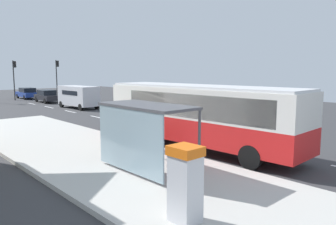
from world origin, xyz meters
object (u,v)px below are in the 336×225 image
object	(u,v)px
recycling_bin_yellow	(143,139)
bus_shelter	(140,121)
recycling_bin_green	(126,135)
recycling_bin_blue	(152,141)
ticket_machine	(185,183)
sedan_far	(47,96)
bus	(198,113)
traffic_light_median	(14,74)
sedan_near	(27,93)
white_van	(78,95)
recycling_bin_red	(134,137)
traffic_light_near_side	(57,73)

from	to	relation	value
recycling_bin_yellow	bus_shelter	bearing A→B (deg)	-129.35
recycling_bin_green	recycling_bin_blue	bearing A→B (deg)	-90.00
ticket_machine	bus_shelter	bearing A→B (deg)	66.93
sedan_far	recycling_bin_yellow	xyz separation A→B (m)	(-6.50, -27.27, -0.14)
recycling_bin_yellow	bus_shelter	world-z (taller)	bus_shelter
bus	ticket_machine	world-z (taller)	bus
sedan_far	traffic_light_median	bearing A→B (deg)	108.64
ticket_machine	recycling_bin_yellow	size ratio (longest dim) A/B	2.04
sedan_near	traffic_light_median	distance (m)	3.46
sedan_far	recycling_bin_green	world-z (taller)	sedan_far
recycling_bin_yellow	bus_shelter	xyz separation A→B (m)	(-2.21, -2.70, 1.44)
white_van	bus_shelter	distance (m)	23.26
recycling_bin_yellow	recycling_bin_red	xyz separation A→B (m)	(0.00, 0.70, 0.00)
sedan_near	traffic_light_near_side	xyz separation A→B (m)	(3.20, -2.76, 2.72)
bus	traffic_light_median	size ratio (longest dim) A/B	2.13
recycling_bin_blue	recycling_bin_yellow	size ratio (longest dim) A/B	1.00
sedan_far	recycling_bin_yellow	distance (m)	28.03
sedan_far	bus_shelter	xyz separation A→B (m)	(-8.71, -29.97, 1.31)
recycling_bin_blue	traffic_light_near_side	xyz separation A→B (m)	(9.70, 32.02, 2.86)
recycling_bin_yellow	traffic_light_near_side	distance (m)	32.91
sedan_far	recycling_bin_yellow	bearing A→B (deg)	-103.41
traffic_light_near_side	recycling_bin_yellow	bearing A→B (deg)	-107.20
traffic_light_median	traffic_light_near_side	bearing A→B (deg)	-17.42
ticket_machine	recycling_bin_red	world-z (taller)	ticket_machine
bus	recycling_bin_yellow	bearing A→B (deg)	152.09
bus	traffic_light_median	bearing A→B (deg)	86.47
recycling_bin_blue	recycling_bin_yellow	xyz separation A→B (m)	(0.00, 0.70, 0.00)
bus	sedan_near	bearing A→B (deg)	83.53
sedan_near	recycling_bin_blue	distance (m)	35.38
ticket_machine	recycling_bin_yellow	xyz separation A→B (m)	(3.92, 6.72, -0.52)
bus	traffic_light_near_side	world-z (taller)	traffic_light_near_side
traffic_light_near_side	recycling_bin_red	bearing A→B (deg)	-107.57
recycling_bin_green	ticket_machine	bearing A→B (deg)	-115.80
sedan_far	traffic_light_near_side	size ratio (longest dim) A/B	0.84
bus	recycling_bin_green	xyz separation A→B (m)	(-2.49, 2.72, -1.19)
recycling_bin_yellow	recycling_bin_green	world-z (taller)	same
sedan_far	traffic_light_median	world-z (taller)	traffic_light_median
bus	bus_shelter	distance (m)	4.91
bus	ticket_machine	distance (m)	8.41
bus	recycling_bin_red	bearing A→B (deg)	140.95
sedan_far	bus_shelter	bearing A→B (deg)	-106.21
sedan_far	recycling_bin_green	bearing A→B (deg)	-104.11
bus	sedan_near	world-z (taller)	bus
bus	sedan_far	distance (m)	28.89
bus	ticket_machine	xyz separation A→B (m)	(-6.41, -5.40, -0.67)
white_van	sedan_far	bearing A→B (deg)	89.30
recycling_bin_blue	white_van	bearing A→B (deg)	71.91
traffic_light_median	ticket_machine	bearing A→B (deg)	-102.13
traffic_light_near_side	bus_shelter	bearing A→B (deg)	-109.30
sedan_near	recycling_bin_yellow	size ratio (longest dim) A/B	4.68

